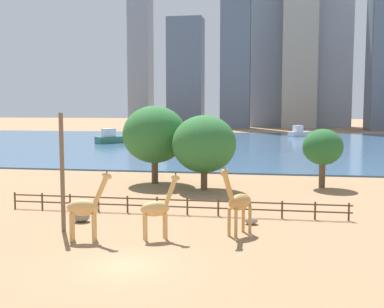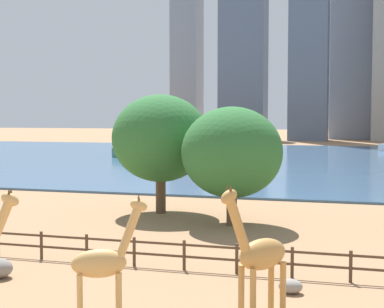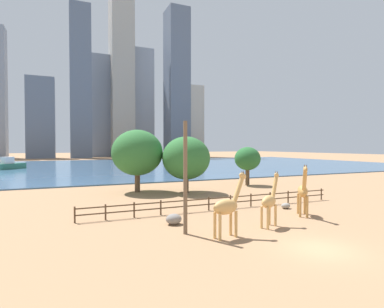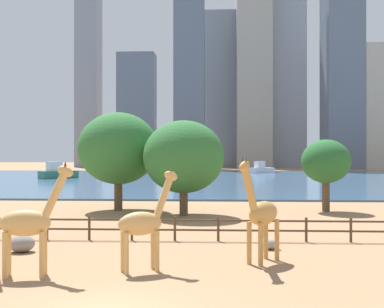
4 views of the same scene
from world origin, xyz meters
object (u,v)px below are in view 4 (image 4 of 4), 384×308
(giraffe_tall, at_px, (143,223))
(boulder_near_fence, at_px, (270,244))
(tree_right_tall, at_px, (184,157))
(boat_sailboat, at_px, (261,169))
(boulder_by_pole, at_px, (22,244))
(giraffe_companion, at_px, (29,223))
(boat_ferry, at_px, (58,173))
(giraffe_young, at_px, (261,213))
(tree_center_broad, at_px, (326,162))
(tree_left_large, at_px, (118,149))

(giraffe_tall, xyz_separation_m, boulder_near_fence, (5.53, 4.71, -1.65))
(boulder_near_fence, relative_size, tree_right_tall, 0.13)
(boulder_near_fence, bearing_deg, boat_sailboat, 84.96)
(tree_right_tall, bearing_deg, boulder_by_pole, -115.39)
(boulder_by_pole, distance_m, tree_right_tall, 16.30)
(giraffe_companion, xyz_separation_m, boat_ferry, (-22.79, 71.03, -0.79))
(boulder_by_pole, relative_size, boat_sailboat, 0.19)
(boat_sailboat, bearing_deg, giraffe_young, -134.51)
(giraffe_tall, height_order, boulder_by_pole, giraffe_tall)
(tree_center_broad, bearing_deg, boat_ferry, 128.35)
(boulder_near_fence, bearing_deg, giraffe_tall, -139.61)
(boat_ferry, bearing_deg, giraffe_companion, -120.18)
(giraffe_tall, height_order, tree_left_large, tree_left_large)
(giraffe_companion, xyz_separation_m, tree_left_large, (-1.09, 21.83, 3.11))
(boulder_near_fence, height_order, tree_right_tall, tree_right_tall)
(giraffe_tall, bearing_deg, giraffe_young, -7.02)
(boulder_by_pole, bearing_deg, boulder_near_fence, 6.11)
(boat_sailboat, bearing_deg, tree_left_large, -142.95)
(boulder_near_fence, relative_size, tree_center_broad, 0.15)
(giraffe_companion, distance_m, tree_left_large, 22.07)
(giraffe_tall, bearing_deg, giraffe_companion, 167.53)
(boulder_near_fence, distance_m, tree_center_broad, 17.74)
(giraffe_young, bearing_deg, tree_right_tall, -128.55)
(tree_left_large, xyz_separation_m, boat_sailboat, (19.17, 78.46, -4.00))
(giraffe_companion, xyz_separation_m, tree_right_tall, (4.60, 18.75, 2.43))
(giraffe_tall, height_order, tree_right_tall, tree_right_tall)
(tree_left_large, height_order, tree_right_tall, tree_left_large)
(boulder_near_fence, relative_size, boat_sailboat, 0.14)
(giraffe_tall, relative_size, tree_right_tall, 0.57)
(giraffe_young, relative_size, tree_right_tall, 0.63)
(giraffe_companion, relative_size, boulder_near_fence, 4.81)
(boulder_by_pole, xyz_separation_m, boat_ferry, (-20.63, 66.54, 0.86))
(boulder_by_pole, height_order, tree_left_large, tree_left_large)
(giraffe_companion, bearing_deg, giraffe_tall, 4.34)
(boulder_by_pole, height_order, tree_right_tall, tree_right_tall)
(giraffe_tall, distance_m, tree_right_tall, 17.88)
(boulder_by_pole, bearing_deg, boat_ferry, 107.23)
(boulder_near_fence, height_order, tree_center_broad, tree_center_broad)
(giraffe_young, relative_size, tree_left_large, 0.56)
(giraffe_companion, relative_size, tree_right_tall, 0.60)
(giraffe_young, bearing_deg, boat_ferry, -119.08)
(giraffe_companion, height_order, tree_left_large, tree_left_large)
(giraffe_companion, xyz_separation_m, tree_center_broad, (16.07, 21.90, 2.01))
(boulder_near_fence, bearing_deg, tree_left_large, 124.00)
(giraffe_tall, distance_m, boat_sailboat, 100.20)
(giraffe_young, distance_m, boulder_by_pole, 11.47)
(tree_left_large, bearing_deg, boat_ferry, 113.80)
(giraffe_companion, relative_size, boat_sailboat, 0.67)
(tree_center_broad, bearing_deg, giraffe_tall, -119.63)
(boulder_near_fence, xyz_separation_m, tree_left_large, (-10.84, 16.06, 4.90))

